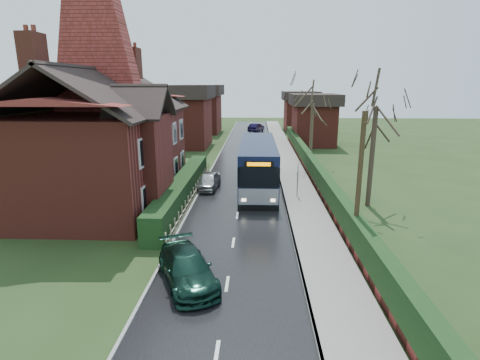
{
  "coord_description": "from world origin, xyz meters",
  "views": [
    {
      "loc": [
        1.1,
        -19.35,
        7.74
      ],
      "look_at": [
        0.09,
        3.7,
        1.8
      ],
      "focal_mm": 28.0,
      "sensor_mm": 36.0,
      "label": 1
    }
  ],
  "objects_px": {
    "brick_house": "(107,137)",
    "car_silver": "(209,181)",
    "car_green": "(187,268)",
    "telegraph_pole": "(359,183)",
    "bus": "(258,165)",
    "bus_stop_sign": "(298,174)"
  },
  "relations": [
    {
      "from": "bus_stop_sign",
      "to": "brick_house",
      "type": "bearing_deg",
      "value": -167.48
    },
    {
      "from": "car_silver",
      "to": "bus_stop_sign",
      "type": "distance_m",
      "value": 6.86
    },
    {
      "from": "bus",
      "to": "telegraph_pole",
      "type": "xyz_separation_m",
      "value": [
        4.56,
        -11.25,
        1.62
      ]
    },
    {
      "from": "bus",
      "to": "bus_stop_sign",
      "type": "xyz_separation_m",
      "value": [
        2.76,
        -2.57,
        -0.04
      ]
    },
    {
      "from": "brick_house",
      "to": "telegraph_pole",
      "type": "distance_m",
      "value": 16.37
    },
    {
      "from": "car_green",
      "to": "bus_stop_sign",
      "type": "distance_m",
      "value": 13.22
    },
    {
      "from": "car_green",
      "to": "telegraph_pole",
      "type": "bearing_deg",
      "value": -0.06
    },
    {
      "from": "bus",
      "to": "telegraph_pole",
      "type": "distance_m",
      "value": 12.25
    },
    {
      "from": "bus",
      "to": "car_green",
      "type": "xyz_separation_m",
      "value": [
        -2.84,
        -14.5,
        -1.09
      ]
    },
    {
      "from": "bus",
      "to": "telegraph_pole",
      "type": "relative_size",
      "value": 1.74
    },
    {
      "from": "brick_house",
      "to": "bus",
      "type": "relative_size",
      "value": 1.27
    },
    {
      "from": "brick_house",
      "to": "bus_stop_sign",
      "type": "xyz_separation_m",
      "value": [
        12.73,
        1.22,
        -2.69
      ]
    },
    {
      "from": "car_green",
      "to": "telegraph_pole",
      "type": "height_order",
      "value": "telegraph_pole"
    },
    {
      "from": "brick_house",
      "to": "bus_stop_sign",
      "type": "bearing_deg",
      "value": 5.49
    },
    {
      "from": "car_green",
      "to": "telegraph_pole",
      "type": "xyz_separation_m",
      "value": [
        7.4,
        3.25,
        2.71
      ]
    },
    {
      "from": "brick_house",
      "to": "car_silver",
      "type": "xyz_separation_m",
      "value": [
        6.25,
        3.18,
        -3.75
      ]
    },
    {
      "from": "car_silver",
      "to": "telegraph_pole",
      "type": "relative_size",
      "value": 0.56
    },
    {
      "from": "brick_house",
      "to": "car_green",
      "type": "xyz_separation_m",
      "value": [
        7.13,
        -10.7,
        -3.74
      ]
    },
    {
      "from": "telegraph_pole",
      "to": "car_silver",
      "type": "bearing_deg",
      "value": 138.44
    },
    {
      "from": "bus",
      "to": "car_silver",
      "type": "distance_m",
      "value": 3.93
    },
    {
      "from": "brick_house",
      "to": "car_green",
      "type": "bearing_deg",
      "value": -56.32
    },
    {
      "from": "car_silver",
      "to": "bus",
      "type": "bearing_deg",
      "value": 13.84
    }
  ]
}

